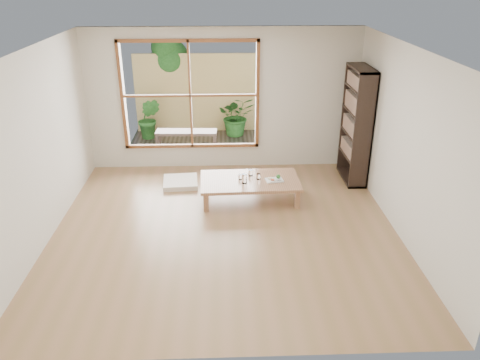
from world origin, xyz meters
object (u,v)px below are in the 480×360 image
Objects in this scene: low_table at (250,182)px; bookshelf at (356,125)px; food_tray at (275,179)px; garden_bench at (186,134)px.

low_table is 2.17m from bookshelf.
food_tray is at bearing -151.45° from bookshelf.
low_table is 2.63m from garden_bench.
bookshelf reaches higher than garden_bench.
garden_bench is at bearing 153.15° from bookshelf.
food_tray is at bearing -7.47° from low_table.
food_tray is at bearing -53.75° from garden_bench.
bookshelf is at bearing 17.96° from food_tray.
low_table is at bearing 163.87° from food_tray.
low_table is at bearing -157.88° from bookshelf.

